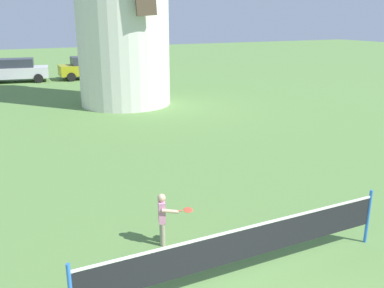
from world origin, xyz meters
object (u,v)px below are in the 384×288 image
at_px(player_far, 163,216).
at_px(parked_car_silver, 16,70).
at_px(tennis_net, 245,243).
at_px(parked_car_mustard, 88,67).

height_order(player_far, parked_car_silver, parked_car_silver).
bearing_deg(parked_car_silver, tennis_net, -86.11).
height_order(parked_car_silver, parked_car_mustard, same).
bearing_deg(tennis_net, player_far, 114.81).
distance_m(player_far, parked_car_silver, 23.95).
bearing_deg(parked_car_mustard, player_far, -99.18).
relative_size(tennis_net, parked_car_mustard, 1.41).
bearing_deg(player_far, parked_car_mustard, 80.82).
bearing_deg(parked_car_mustard, parked_car_silver, 173.93).
relative_size(player_far, parked_car_silver, 0.24).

